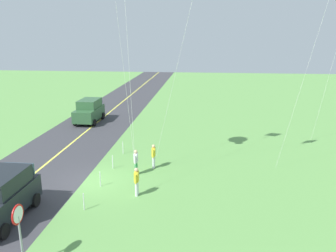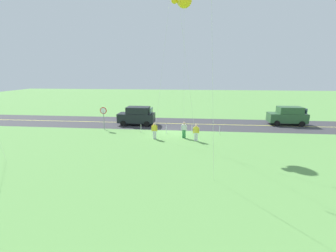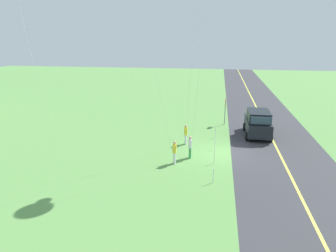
{
  "view_description": "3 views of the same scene",
  "coord_description": "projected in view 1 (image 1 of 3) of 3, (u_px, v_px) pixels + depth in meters",
  "views": [
    {
      "loc": [
        18.17,
        6.51,
        8.5
      ],
      "look_at": [
        0.05,
        4.56,
        3.58
      ],
      "focal_mm": 36.68,
      "sensor_mm": 36.0,
      "label": 1
    },
    {
      "loc": [
        -2.11,
        24.52,
        6.42
      ],
      "look_at": [
        0.0,
        4.04,
        1.57
      ],
      "focal_mm": 24.79,
      "sensor_mm": 36.0,
      "label": 2
    },
    {
      "loc": [
        -21.91,
        0.64,
        8.32
      ],
      "look_at": [
        -0.9,
        4.05,
        2.12
      ],
      "focal_mm": 33.35,
      "sensor_mm": 36.0,
      "label": 3
    }
  ],
  "objects": [
    {
      "name": "fence_post_1",
      "position": [
        113.0,
        162.0,
        22.23
      ],
      "size": [
        0.05,
        0.05,
        0.9
      ],
      "primitive_type": "cylinder",
      "color": "silver",
      "rests_on": "ground"
    },
    {
      "name": "person_adult_near",
      "position": [
        154.0,
        155.0,
        22.23
      ],
      "size": [
        0.58,
        0.22,
        1.6
      ],
      "rotation": [
        0.0,
        0.0,
        1.86
      ],
      "color": "silver",
      "rests_on": "ground"
    },
    {
      "name": "fence_post_3",
      "position": [
        84.0,
        202.0,
        16.99
      ],
      "size": [
        0.05,
        0.05,
        0.9
      ],
      "primitive_type": "cylinder",
      "color": "silver",
      "rests_on": "ground"
    },
    {
      "name": "road_centre_stripe",
      "position": [
        28.0,
        179.0,
        20.74
      ],
      "size": [
        120.0,
        0.16,
        0.0
      ],
      "primitive_type": "cube",
      "color": "#E5E04C",
      "rests_on": "asphalt_road"
    },
    {
      "name": "fence_post_2",
      "position": [
        100.0,
        179.0,
        19.63
      ],
      "size": [
        0.05,
        0.05,
        0.9
      ],
      "primitive_type": "cylinder",
      "color": "silver",
      "rests_on": "ground"
    },
    {
      "name": "person_child_watcher",
      "position": [
        136.0,
        161.0,
        21.21
      ],
      "size": [
        0.58,
        0.22,
        1.6
      ],
      "rotation": [
        0.0,
        0.0,
        1.89
      ],
      "color": "#338C4C",
      "rests_on": "ground"
    },
    {
      "name": "car_suv_foreground",
      "position": [
        1.0,
        197.0,
        15.98
      ],
      "size": [
        4.4,
        2.12,
        2.24
      ],
      "color": "black",
      "rests_on": "ground"
    },
    {
      "name": "car_parked_west_far",
      "position": [
        89.0,
        111.0,
        33.84
      ],
      "size": [
        4.4,
        2.12,
        2.24
      ],
      "color": "#2D5633",
      "rests_on": "ground"
    },
    {
      "name": "fence_post_0",
      "position": [
        123.0,
        148.0,
        24.99
      ],
      "size": [
        0.05,
        0.05,
        0.9
      ],
      "primitive_type": "cylinder",
      "color": "silver",
      "rests_on": "ground"
    },
    {
      "name": "stop_sign",
      "position": [
        19.0,
        224.0,
        12.5
      ],
      "size": [
        0.76,
        0.08,
        2.56
      ],
      "color": "gray",
      "rests_on": "ground"
    },
    {
      "name": "ground_plane",
      "position": [
        92.0,
        183.0,
        20.34
      ],
      "size": [
        120.0,
        120.0,
        0.1
      ],
      "primitive_type": "cube",
      "color": "#60994C"
    },
    {
      "name": "person_adult_companion",
      "position": [
        137.0,
        181.0,
        18.42
      ],
      "size": [
        0.58,
        0.22,
        1.6
      ],
      "rotation": [
        0.0,
        0.0,
        0.52
      ],
      "color": "silver",
      "rests_on": "ground"
    },
    {
      "name": "asphalt_road",
      "position": [
        28.0,
        179.0,
        20.74
      ],
      "size": [
        120.0,
        7.0,
        0.0
      ],
      "primitive_type": "cube",
      "color": "#38383D",
      "rests_on": "ground"
    }
  ]
}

